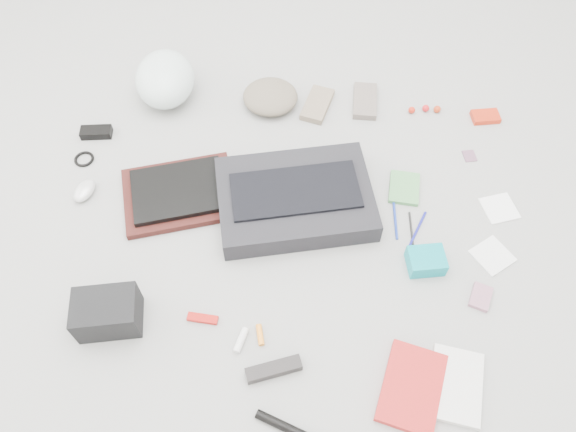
# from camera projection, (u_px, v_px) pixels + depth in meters

# --- Properties ---
(ground_plane) EXTENTS (4.00, 4.00, 0.00)m
(ground_plane) POSITION_uv_depth(u_px,v_px,m) (288.00, 224.00, 1.87)
(ground_plane) COLOR gray
(messenger_bag) EXTENTS (0.59, 0.48, 0.08)m
(messenger_bag) POSITION_uv_depth(u_px,v_px,m) (295.00, 199.00, 1.87)
(messenger_bag) COLOR black
(messenger_bag) RESTS_ON ground_plane
(bag_flap) EXTENTS (0.45, 0.30, 0.01)m
(bag_flap) POSITION_uv_depth(u_px,v_px,m) (295.00, 190.00, 1.83)
(bag_flap) COLOR black
(bag_flap) RESTS_ON messenger_bag
(laptop_sleeve) EXTENTS (0.45, 0.39, 0.03)m
(laptop_sleeve) POSITION_uv_depth(u_px,v_px,m) (180.00, 194.00, 1.92)
(laptop_sleeve) COLOR #3B1512
(laptop_sleeve) RESTS_ON ground_plane
(laptop) EXTENTS (0.37, 0.32, 0.02)m
(laptop) POSITION_uv_depth(u_px,v_px,m) (178.00, 190.00, 1.90)
(laptop) COLOR black
(laptop) RESTS_ON laptop_sleeve
(bike_helmet) EXTENTS (0.28, 0.32, 0.17)m
(bike_helmet) POSITION_uv_depth(u_px,v_px,m) (165.00, 79.00, 2.13)
(bike_helmet) COLOR white
(bike_helmet) RESTS_ON ground_plane
(beanie) EXTENTS (0.21, 0.20, 0.07)m
(beanie) POSITION_uv_depth(u_px,v_px,m) (270.00, 97.00, 2.14)
(beanie) COLOR #6B6050
(beanie) RESTS_ON ground_plane
(mitten_left) EXTENTS (0.12, 0.19, 0.03)m
(mitten_left) POSITION_uv_depth(u_px,v_px,m) (317.00, 105.00, 2.15)
(mitten_left) COLOR #82715D
(mitten_left) RESTS_ON ground_plane
(mitten_right) EXTENTS (0.10, 0.18, 0.03)m
(mitten_right) POSITION_uv_depth(u_px,v_px,m) (365.00, 101.00, 2.16)
(mitten_right) COLOR #71655D
(mitten_right) RESTS_ON ground_plane
(power_brick) EXTENTS (0.12, 0.07, 0.03)m
(power_brick) POSITION_uv_depth(u_px,v_px,m) (96.00, 132.00, 2.07)
(power_brick) COLOR black
(power_brick) RESTS_ON ground_plane
(cable_coil) EXTENTS (0.09, 0.09, 0.01)m
(cable_coil) POSITION_uv_depth(u_px,v_px,m) (84.00, 159.00, 2.01)
(cable_coil) COLOR black
(cable_coil) RESTS_ON ground_plane
(mouse) EXTENTS (0.08, 0.11, 0.04)m
(mouse) POSITION_uv_depth(u_px,v_px,m) (84.00, 191.00, 1.92)
(mouse) COLOR silver
(mouse) RESTS_ON ground_plane
(camera_bag) EXTENTS (0.21, 0.17, 0.12)m
(camera_bag) POSITION_uv_depth(u_px,v_px,m) (107.00, 313.00, 1.63)
(camera_bag) COLOR black
(camera_bag) RESTS_ON ground_plane
(multitool) EXTENTS (0.09, 0.03, 0.01)m
(multitool) POSITION_uv_depth(u_px,v_px,m) (203.00, 318.00, 1.67)
(multitool) COLOR #A40E0A
(multitool) RESTS_ON ground_plane
(toiletry_tube_white) EXTENTS (0.04, 0.08, 0.02)m
(toiletry_tube_white) POSITION_uv_depth(u_px,v_px,m) (241.00, 340.00, 1.63)
(toiletry_tube_white) COLOR silver
(toiletry_tube_white) RESTS_ON ground_plane
(toiletry_tube_orange) EXTENTS (0.04, 0.07, 0.02)m
(toiletry_tube_orange) POSITION_uv_depth(u_px,v_px,m) (260.00, 335.00, 1.64)
(toiletry_tube_orange) COLOR orange
(toiletry_tube_orange) RESTS_ON ground_plane
(u_lock) EXTENTS (0.16, 0.10, 0.03)m
(u_lock) POSITION_uv_depth(u_px,v_px,m) (274.00, 369.00, 1.58)
(u_lock) COLOR black
(u_lock) RESTS_ON ground_plane
(book_red) EXTENTS (0.20, 0.26, 0.02)m
(book_red) POSITION_uv_depth(u_px,v_px,m) (412.00, 388.00, 1.55)
(book_red) COLOR red
(book_red) RESTS_ON ground_plane
(book_white) EXTENTS (0.16, 0.22, 0.02)m
(book_white) POSITION_uv_depth(u_px,v_px,m) (456.00, 385.00, 1.56)
(book_white) COLOR silver
(book_white) RESTS_ON ground_plane
(notepad) EXTENTS (0.11, 0.14, 0.02)m
(notepad) POSITION_uv_depth(u_px,v_px,m) (404.00, 188.00, 1.94)
(notepad) COLOR #4A8A4B
(notepad) RESTS_ON ground_plane
(pen_blue) EXTENTS (0.03, 0.16, 0.01)m
(pen_blue) POSITION_uv_depth(u_px,v_px,m) (395.00, 219.00, 1.87)
(pen_blue) COLOR #18319B
(pen_blue) RESTS_ON ground_plane
(pen_black) EXTENTS (0.02, 0.13, 0.01)m
(pen_black) POSITION_uv_depth(u_px,v_px,m) (411.00, 228.00, 1.85)
(pen_black) COLOR black
(pen_black) RESTS_ON ground_plane
(pen_navy) EXTENTS (0.06, 0.14, 0.01)m
(pen_navy) POSITION_uv_depth(u_px,v_px,m) (418.00, 229.00, 1.85)
(pen_navy) COLOR navy
(pen_navy) RESTS_ON ground_plane
(accordion_wallet) EXTENTS (0.13, 0.11, 0.06)m
(accordion_wallet) POSITION_uv_depth(u_px,v_px,m) (426.00, 261.00, 1.76)
(accordion_wallet) COLOR #068E9B
(accordion_wallet) RESTS_ON ground_plane
(card_deck) EXTENTS (0.08, 0.10, 0.02)m
(card_deck) POSITION_uv_depth(u_px,v_px,m) (481.00, 297.00, 1.71)
(card_deck) COLOR #A3697F
(card_deck) RESTS_ON ground_plane
(napkin_top) EXTENTS (0.14, 0.14, 0.01)m
(napkin_top) POSITION_uv_depth(u_px,v_px,m) (499.00, 208.00, 1.90)
(napkin_top) COLOR white
(napkin_top) RESTS_ON ground_plane
(napkin_bottom) EXTENTS (0.16, 0.16, 0.01)m
(napkin_bottom) POSITION_uv_depth(u_px,v_px,m) (492.00, 256.00, 1.80)
(napkin_bottom) COLOR silver
(napkin_bottom) RESTS_ON ground_plane
(lollipop_a) EXTENTS (0.03, 0.03, 0.03)m
(lollipop_a) POSITION_uv_depth(u_px,v_px,m) (412.00, 110.00, 2.13)
(lollipop_a) COLOR red
(lollipop_a) RESTS_ON ground_plane
(lollipop_b) EXTENTS (0.03, 0.03, 0.03)m
(lollipop_b) POSITION_uv_depth(u_px,v_px,m) (426.00, 108.00, 2.14)
(lollipop_b) COLOR red
(lollipop_b) RESTS_ON ground_plane
(lollipop_c) EXTENTS (0.04, 0.04, 0.03)m
(lollipop_c) POSITION_uv_depth(u_px,v_px,m) (437.00, 109.00, 2.13)
(lollipop_c) COLOR #AF3113
(lollipop_c) RESTS_ON ground_plane
(altoids_tin) EXTENTS (0.11, 0.09, 0.02)m
(altoids_tin) POSITION_uv_depth(u_px,v_px,m) (485.00, 117.00, 2.12)
(altoids_tin) COLOR red
(altoids_tin) RESTS_ON ground_plane
(stamp_sheet) EXTENTS (0.06, 0.06, 0.00)m
(stamp_sheet) POSITION_uv_depth(u_px,v_px,m) (469.00, 156.00, 2.02)
(stamp_sheet) COLOR #764E65
(stamp_sheet) RESTS_ON ground_plane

